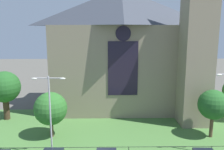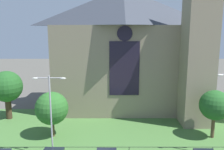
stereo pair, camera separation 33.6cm
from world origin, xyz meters
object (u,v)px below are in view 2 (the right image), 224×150
(tree_left_near, at_px, (51,108))
(tree_right_near, at_px, (214,105))
(streetlamp_near, at_px, (50,107))
(church_building, at_px, (126,48))
(tree_left_far, at_px, (6,87))

(tree_left_near, height_order, tree_right_near, tree_right_near)
(tree_left_near, bearing_deg, streetlamp_near, -76.34)
(church_building, height_order, tree_left_near, church_building)
(tree_right_near, bearing_deg, tree_left_far, 166.99)
(tree_right_near, relative_size, tree_left_far, 0.83)
(tree_left_near, distance_m, streetlamp_near, 5.57)
(tree_left_far, xyz_separation_m, streetlamp_near, (9.43, -11.27, 0.61))
(tree_left_near, xyz_separation_m, tree_right_near, (20.11, -0.38, 0.51))
(tree_left_near, bearing_deg, church_building, 48.83)
(tree_left_far, bearing_deg, church_building, 16.40)
(tree_right_near, relative_size, streetlamp_near, 0.69)
(church_building, bearing_deg, tree_left_near, -131.17)
(church_building, distance_m, streetlamp_near, 19.45)
(tree_left_near, height_order, streetlamp_near, streetlamp_near)
(tree_left_far, relative_size, streetlamp_near, 0.83)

